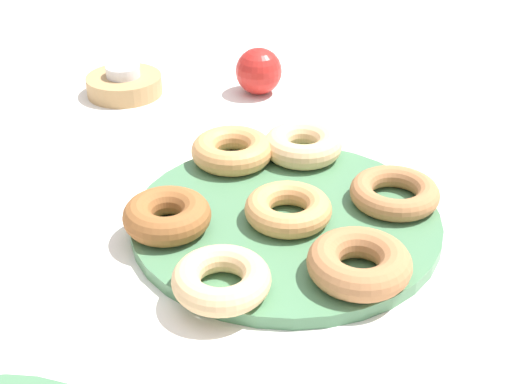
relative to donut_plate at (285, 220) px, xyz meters
name	(u,v)px	position (x,y,z in m)	size (l,w,h in m)	color
ground_plane	(285,225)	(0.00, 0.00, -0.01)	(2.40, 2.40, 0.00)	white
donut_plate	(285,220)	(0.00, 0.00, 0.00)	(0.31, 0.31, 0.01)	#4C7F56
donut_0	(359,263)	(-0.11, -0.04, 0.02)	(0.09, 0.09, 0.03)	#B27547
donut_1	(232,150)	(0.12, 0.03, 0.02)	(0.09, 0.09, 0.03)	tan
donut_2	(293,208)	(-0.01, 0.00, 0.02)	(0.09, 0.09, 0.02)	tan
donut_3	(395,194)	(0.00, -0.11, 0.02)	(0.09, 0.09, 0.02)	#B27547
donut_4	(221,279)	(-0.10, 0.08, 0.02)	(0.08, 0.08, 0.02)	#EABC84
donut_5	(167,217)	(0.00, 0.12, 0.02)	(0.08, 0.08, 0.03)	#995B2D
donut_6	(303,145)	(0.11, -0.05, 0.02)	(0.09, 0.09, 0.03)	#EABC84
candle_holder	(124,85)	(0.36, 0.14, 0.01)	(0.10, 0.10, 0.03)	tan
tealight	(123,71)	(0.36, 0.14, 0.03)	(0.05, 0.05, 0.01)	silver
apple	(259,71)	(0.33, -0.04, 0.03)	(0.06, 0.06, 0.06)	red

